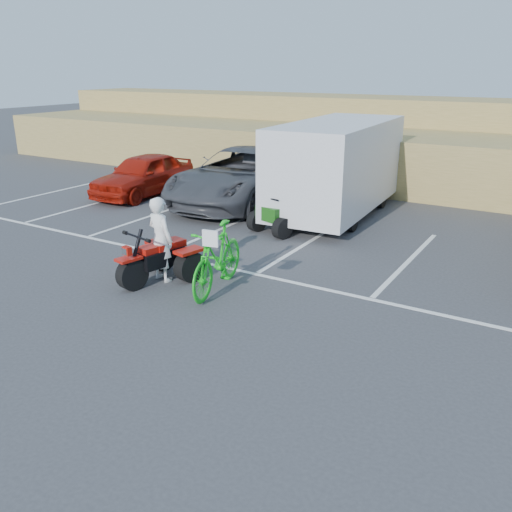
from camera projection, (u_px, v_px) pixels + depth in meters
The scene contains 11 objects.
ground at pixel (190, 314), 10.23m from camera, with size 100.00×100.00×0.00m, color #39393B.
parking_stripes at pixel (322, 259), 13.09m from camera, with size 28.00×5.16×0.01m.
grass_embankment at pixel (420, 143), 22.26m from camera, with size 40.00×8.50×3.10m.
red_trike_atv at pixel (157, 281), 11.77m from camera, with size 1.34×1.79×1.16m, color #AA1209, non-canonical shape.
rider at pixel (160, 239), 11.56m from camera, with size 0.67×0.44×1.85m, color white.
green_dirt_bike at pixel (218, 258), 11.11m from camera, with size 0.66×2.33×1.40m, color #14BF19.
grey_pickup at pixel (243, 176), 18.31m from camera, with size 3.02×6.55×1.82m, color #3E4045.
red_car at pixel (143, 175), 19.43m from camera, with size 1.75×4.36×1.48m, color #9C1408.
cargo_trailer at pixel (337, 165), 16.58m from camera, with size 2.80×6.24×2.85m.
quad_atv_blue at pixel (265, 204), 18.42m from camera, with size 0.96×1.29×0.84m, color navy, non-canonical shape.
quad_atv_green at pixel (283, 231), 15.37m from camera, with size 1.24×1.66×1.08m, color #184F12, non-canonical shape.
Camera 1 is at (5.86, -7.31, 4.42)m, focal length 38.00 mm.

